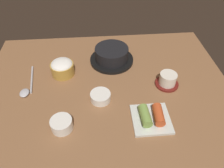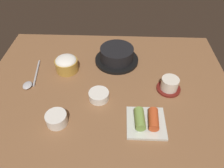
{
  "view_description": "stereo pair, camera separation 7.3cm",
  "coord_description": "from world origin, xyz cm",
  "px_view_note": "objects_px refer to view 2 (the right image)",
  "views": [
    {
      "loc": [
        -2.93,
        -60.43,
        61.58
      ],
      "look_at": [
        2.0,
        -2.0,
        5.0
      ],
      "focal_mm": 33.84,
      "sensor_mm": 36.0,
      "label": 1
    },
    {
      "loc": [
        4.37,
        -60.59,
        61.58
      ],
      "look_at": [
        2.0,
        -2.0,
        5.0
      ],
      "focal_mm": 33.84,
      "sensor_mm": 36.0,
      "label": 2
    }
  ],
  "objects_px": {
    "rice_bowl": "(66,64)",
    "side_bowl_near": "(56,119)",
    "stone_pot": "(117,55)",
    "spoon": "(31,81)",
    "kimchi_plate": "(146,121)",
    "tea_cup_with_saucer": "(169,85)",
    "banchan_cup_center": "(99,95)"
  },
  "relations": [
    {
      "from": "stone_pot",
      "to": "side_bowl_near",
      "type": "height_order",
      "value": "stone_pot"
    },
    {
      "from": "rice_bowl",
      "to": "tea_cup_with_saucer",
      "type": "distance_m",
      "value": 0.43
    },
    {
      "from": "stone_pot",
      "to": "rice_bowl",
      "type": "xyz_separation_m",
      "value": [
        -0.21,
        -0.07,
        0.0
      ]
    },
    {
      "from": "stone_pot",
      "to": "spoon",
      "type": "xyz_separation_m",
      "value": [
        -0.35,
        -0.15,
        -0.03
      ]
    },
    {
      "from": "rice_bowl",
      "to": "side_bowl_near",
      "type": "height_order",
      "value": "rice_bowl"
    },
    {
      "from": "rice_bowl",
      "to": "side_bowl_near",
      "type": "xyz_separation_m",
      "value": [
        0.02,
        -0.28,
        -0.01
      ]
    },
    {
      "from": "banchan_cup_center",
      "to": "spoon",
      "type": "height_order",
      "value": "banchan_cup_center"
    },
    {
      "from": "banchan_cup_center",
      "to": "spoon",
      "type": "bearing_deg",
      "value": 164.56
    },
    {
      "from": "spoon",
      "to": "kimchi_plate",
      "type": "bearing_deg",
      "value": -22.49
    },
    {
      "from": "stone_pot",
      "to": "spoon",
      "type": "height_order",
      "value": "stone_pot"
    },
    {
      "from": "spoon",
      "to": "tea_cup_with_saucer",
      "type": "bearing_deg",
      "value": -2.08
    },
    {
      "from": "kimchi_plate",
      "to": "side_bowl_near",
      "type": "xyz_separation_m",
      "value": [
        -0.3,
        -0.01,
        0.0
      ]
    },
    {
      "from": "stone_pot",
      "to": "tea_cup_with_saucer",
      "type": "distance_m",
      "value": 0.27
    },
    {
      "from": "rice_bowl",
      "to": "banchan_cup_center",
      "type": "distance_m",
      "value": 0.22
    },
    {
      "from": "stone_pot",
      "to": "banchan_cup_center",
      "type": "height_order",
      "value": "stone_pot"
    },
    {
      "from": "kimchi_plate",
      "to": "spoon",
      "type": "height_order",
      "value": "kimchi_plate"
    },
    {
      "from": "kimchi_plate",
      "to": "stone_pot",
      "type": "bearing_deg",
      "value": 107.39
    },
    {
      "from": "rice_bowl",
      "to": "side_bowl_near",
      "type": "bearing_deg",
      "value": -86.09
    },
    {
      "from": "side_bowl_near",
      "to": "stone_pot",
      "type": "bearing_deg",
      "value": 60.99
    },
    {
      "from": "tea_cup_with_saucer",
      "to": "side_bowl_near",
      "type": "bearing_deg",
      "value": -156.48
    },
    {
      "from": "banchan_cup_center",
      "to": "spoon",
      "type": "xyz_separation_m",
      "value": [
        -0.29,
        0.08,
        -0.01
      ]
    },
    {
      "from": "spoon",
      "to": "side_bowl_near",
      "type": "bearing_deg",
      "value": -51.59
    },
    {
      "from": "banchan_cup_center",
      "to": "side_bowl_near",
      "type": "bearing_deg",
      "value": -138.8
    },
    {
      "from": "tea_cup_with_saucer",
      "to": "side_bowl_near",
      "type": "relative_size",
      "value": 1.3
    },
    {
      "from": "kimchi_plate",
      "to": "side_bowl_near",
      "type": "bearing_deg",
      "value": -178.74
    },
    {
      "from": "rice_bowl",
      "to": "spoon",
      "type": "xyz_separation_m",
      "value": [
        -0.14,
        -0.08,
        -0.03
      ]
    },
    {
      "from": "spoon",
      "to": "banchan_cup_center",
      "type": "bearing_deg",
      "value": -15.44
    },
    {
      "from": "stone_pot",
      "to": "rice_bowl",
      "type": "distance_m",
      "value": 0.22
    },
    {
      "from": "stone_pot",
      "to": "side_bowl_near",
      "type": "xyz_separation_m",
      "value": [
        -0.19,
        -0.35,
        -0.01
      ]
    },
    {
      "from": "tea_cup_with_saucer",
      "to": "banchan_cup_center",
      "type": "height_order",
      "value": "tea_cup_with_saucer"
    },
    {
      "from": "stone_pot",
      "to": "kimchi_plate",
      "type": "distance_m",
      "value": 0.36
    },
    {
      "from": "stone_pot",
      "to": "rice_bowl",
      "type": "bearing_deg",
      "value": -161.39
    }
  ]
}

